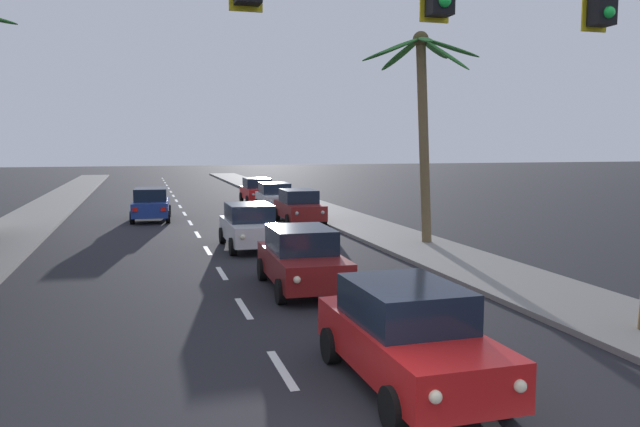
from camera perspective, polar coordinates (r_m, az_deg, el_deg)
sidewalk_right at (r=29.09m, az=4.45°, el=-1.30°), size 3.20×110.00×0.14m
lane_markings at (r=26.88m, az=-9.97°, el=-2.15°), size 4.28×87.37×0.01m
traffic_signal_mast at (r=9.73m, az=20.45°, el=14.63°), size 10.41×0.41×7.46m
sedan_lead_at_stop_bar at (r=10.44m, az=7.94°, el=-10.90°), size 2.00×4.47×1.68m
sedan_third_in_queue at (r=17.00m, az=-1.69°, el=-4.10°), size 2.03×4.48×1.68m
sedan_fifth_in_queue at (r=23.84m, az=-6.45°, el=-1.12°), size 1.96×4.46×1.68m
sedan_oncoming_far at (r=33.48m, az=-15.17°, el=0.85°), size 2.14×4.52×1.68m
sedan_parked_nearest_kerb at (r=41.96m, az=-5.76°, el=2.11°), size 1.97×4.46×1.68m
sedan_parked_mid_kerb at (r=31.09m, az=-1.92°, el=0.66°), size 2.01×4.48×1.68m
sedan_parked_far_kerb at (r=36.72m, az=-4.15°, el=1.52°), size 2.08×4.50×1.68m
palm_right_second at (r=24.37m, az=9.33°, el=10.65°), size 4.41×4.42×8.16m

